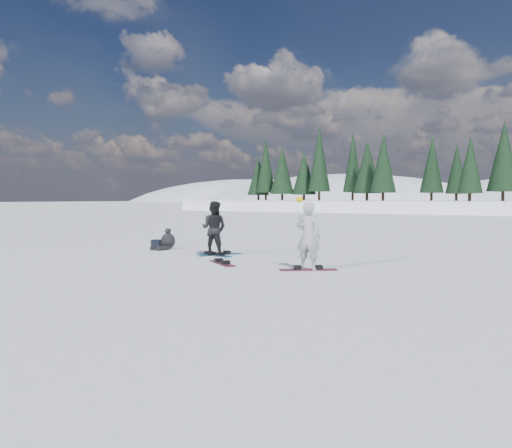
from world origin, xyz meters
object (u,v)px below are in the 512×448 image
at_px(snowboard_loose_b, 222,263).
at_px(snowboard_loose_a, 219,255).
at_px(snowboarder_man, 214,228).
at_px(snowboarder_woman, 308,236).
at_px(seated_rider, 167,241).
at_px(gear_bag, 158,244).

xyz_separation_m(snowboard_loose_b, snowboard_loose_a, (-1.40, 1.74, 0.00)).
bearing_deg(snowboard_loose_b, snowboarder_man, 167.01).
distance_m(snowboarder_woman, snowboard_loose_b, 2.79).
xyz_separation_m(seated_rider, snowboard_loose_b, (4.12, -2.19, -0.28)).
xyz_separation_m(snowboarder_woman, snowboard_loose_a, (-4.03, 1.56, -0.89)).
relative_size(snowboarder_woman, snowboarder_man, 1.09).
relative_size(snowboarder_woman, snowboard_loose_b, 1.29).
bearing_deg(snowboarder_man, snowboard_loose_a, -118.60).
height_order(seated_rider, snowboard_loose_b, seated_rider).
distance_m(snowboarder_woman, seated_rider, 7.07).
relative_size(seated_rider, gear_bag, 2.18).
xyz_separation_m(snowboarder_woman, gear_bag, (-7.45, 2.25, -0.76)).
height_order(seated_rider, snowboard_loose_a, seated_rider).
relative_size(snowboarder_man, snowboard_loose_a, 1.18).
bearing_deg(snowboarder_woman, seated_rider, -22.26).
xyz_separation_m(gear_bag, snowboard_loose_b, (4.82, -2.44, -0.14)).
height_order(snowboarder_man, snowboard_loose_b, snowboarder_man).
xyz_separation_m(snowboarder_woman, snowboarder_man, (-4.09, 1.34, -0.02)).
distance_m(snowboarder_man, snowboard_loose_b, 2.28).
distance_m(gear_bag, snowboard_loose_a, 3.49).
bearing_deg(snowboarder_woman, snowboard_loose_b, -1.71).
distance_m(seated_rider, snowboard_loose_a, 2.77).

